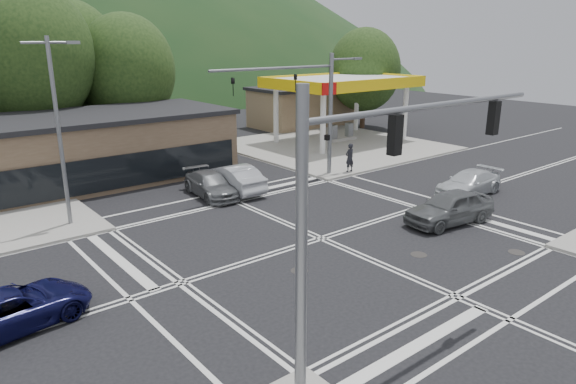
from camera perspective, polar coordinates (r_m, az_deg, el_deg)
ground at (r=23.86m, az=3.70°, el=-5.17°), size 120.00×120.00×0.00m
sidewalk_ne at (r=44.24m, az=4.95°, el=5.16°), size 16.00×16.00×0.15m
gas_station_canopy at (r=45.62m, az=6.08°, el=11.78°), size 12.32×8.34×5.75m
convenience_store at (r=54.58m, az=1.51°, el=9.35°), size 10.00×6.00×3.80m
commercial_row at (r=34.67m, az=-26.35°, el=3.51°), size 24.00×8.00×4.00m
tree_n_b at (r=41.27m, az=-26.96°, el=13.45°), size 9.00×9.00×12.98m
tree_n_c at (r=43.40m, az=-17.53°, el=12.80°), size 7.60×7.60×10.87m
tree_n_e at (r=46.16m, az=-23.05°, el=13.26°), size 8.40×8.40×11.98m
tree_ne at (r=53.37m, az=8.49°, el=13.26°), size 7.20×7.20×9.99m
streetlight_nw at (r=26.38m, az=-24.08°, el=6.92°), size 2.50×0.25×9.00m
signal_mast_ne at (r=33.11m, az=3.16°, el=10.08°), size 11.65×0.30×8.00m
signal_mast_sw at (r=12.41m, az=7.90°, el=-1.08°), size 9.14×0.28×8.00m
car_blue_west at (r=18.79m, az=-28.20°, el=-11.35°), size 5.08×2.96×1.33m
car_grey_center at (r=26.71m, az=17.51°, el=-1.62°), size 5.12×2.66×1.67m
car_silver_east at (r=32.02m, az=19.45°, el=0.93°), size 4.83×1.98×1.40m
car_queue_a at (r=31.02m, az=-6.08°, el=1.55°), size 1.96×5.06×1.64m
car_queue_b at (r=37.52m, az=-9.04°, el=3.96°), size 1.85×4.37×1.48m
car_northbound at (r=30.27m, az=-8.55°, el=0.82°), size 2.46×4.96×1.38m
pedestrian at (r=35.07m, az=6.86°, el=3.81°), size 0.71×0.47×1.96m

